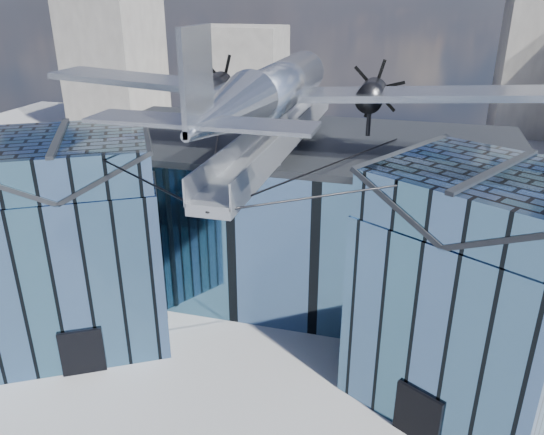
# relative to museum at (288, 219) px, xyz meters

# --- Properties ---
(ground_plane) EXTENTS (120.00, 120.00, 0.00)m
(ground_plane) POSITION_rel_museum_xyz_m (-0.00, -5.82, -5.54)
(ground_plane) COLOR #939296
(museum) EXTENTS (32.88, 24.50, 17.60)m
(museum) POSITION_rel_museum_xyz_m (0.00, 0.00, 0.00)
(museum) COLOR #44688A
(museum) RESTS_ON ground
(bg_towers) EXTENTS (77.00, 24.50, 26.00)m
(bg_towers) POSITION_rel_museum_xyz_m (1.45, 44.67, 4.47)
(bg_towers) COLOR gray
(bg_towers) RESTS_ON ground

